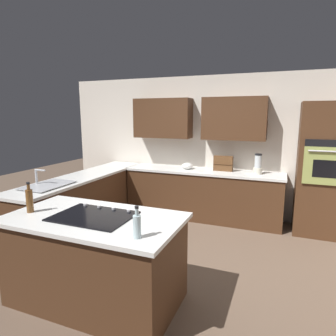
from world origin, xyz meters
The scene contains 16 objects.
ground_plane centered at (0.00, 0.00, 0.00)m, with size 14.00×14.00×0.00m, color brown.
wall_back centered at (0.07, -2.04, 1.44)m, with size 6.00×0.44×2.60m.
lower_cabinets_back centered at (0.10, -1.72, 0.43)m, with size 2.80×0.60×0.86m, color #472B19.
countertop_back centered at (0.10, -1.72, 0.88)m, with size 2.84×0.64×0.04m, color silver.
lower_cabinets_side centered at (1.82, -0.55, 0.43)m, with size 0.60×2.90×0.86m, color #472B19.
countertop_side centered at (1.82, -0.55, 0.88)m, with size 0.64×2.94×0.04m, color silver.
island_base centered at (0.47, 1.05, 0.43)m, with size 1.67×0.88×0.86m, color #472B19.
island_top centered at (0.47, 1.05, 0.88)m, with size 1.75×0.96×0.04m, color silver.
wall_oven centered at (-1.85, -1.72, 1.05)m, with size 0.80×0.66×2.09m.
sink_unit centered at (1.83, 0.24, 0.92)m, with size 0.46×0.70×0.23m.
cooktop centered at (0.47, 1.04, 0.91)m, with size 0.76×0.56×0.03m.
blender centered at (-0.85, -1.74, 1.05)m, with size 0.15×0.15×0.35m.
mixing_bowl centered at (0.40, -1.74, 0.96)m, with size 0.21×0.21×0.12m, color white.
spice_rack centered at (-0.25, -1.80, 1.03)m, with size 0.34×0.11×0.27m.
oil_bottle centered at (1.15, 1.18, 1.03)m, with size 0.07×0.07×0.32m.
second_bottle centered at (-0.17, 1.34, 1.01)m, with size 0.07×0.07×0.27m.
Camera 1 is at (-1.23, 3.31, 1.89)m, focal length 31.05 mm.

